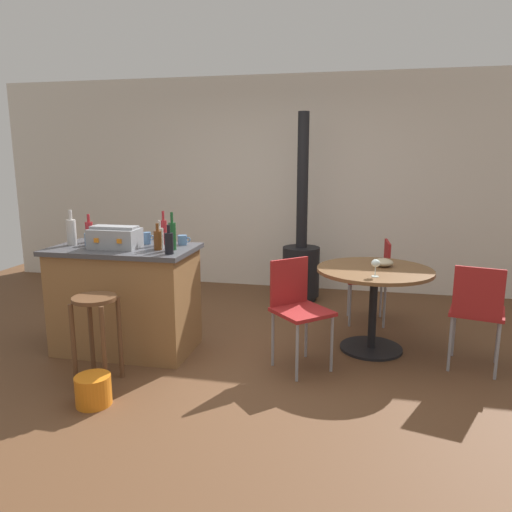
{
  "coord_description": "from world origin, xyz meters",
  "views": [
    {
      "loc": [
        0.89,
        -3.63,
        1.7
      ],
      "look_at": [
        0.02,
        0.43,
        0.84
      ],
      "focal_mm": 34.03,
      "sensor_mm": 36.0,
      "label": 1
    }
  ],
  "objects": [
    {
      "name": "bottle_3",
      "position": [
        -0.8,
        0.35,
        1.05
      ],
      "size": [
        0.06,
        0.06,
        0.3
      ],
      "color": "maroon",
      "rests_on": "kitchen_island"
    },
    {
      "name": "ground_plane",
      "position": [
        0.0,
        0.0,
        0.0
      ],
      "size": [
        8.8,
        8.8,
        0.0
      ],
      "primitive_type": "plane",
      "color": "brown"
    },
    {
      "name": "bottle_4",
      "position": [
        -0.63,
        0.12,
        1.06
      ],
      "size": [
        0.06,
        0.06,
        0.32
      ],
      "color": "#194C23",
      "rests_on": "kitchen_island"
    },
    {
      "name": "cup_0",
      "position": [
        -0.63,
        0.36,
        0.98
      ],
      "size": [
        0.12,
        0.08,
        0.09
      ],
      "color": "#4C7099",
      "rests_on": "kitchen_island"
    },
    {
      "name": "serving_bowl",
      "position": [
        1.11,
        0.7,
        0.78
      ],
      "size": [
        0.18,
        0.18,
        0.07
      ],
      "primitive_type": "ellipsoid",
      "color": "tan",
      "rests_on": "dining_table"
    },
    {
      "name": "toolbox",
      "position": [
        -1.14,
        0.09,
        1.02
      ],
      "size": [
        0.41,
        0.25,
        0.19
      ],
      "color": "gray",
      "rests_on": "kitchen_island"
    },
    {
      "name": "folding_chair_far",
      "position": [
        1.06,
        1.35,
        0.51
      ],
      "size": [
        0.43,
        0.42,
        0.86
      ],
      "color": "maroon",
      "rests_on": "ground_plane"
    },
    {
      "name": "wood_stove",
      "position": [
        0.23,
        2.0,
        0.52
      ],
      "size": [
        0.44,
        0.45,
        2.2
      ],
      "color": "black",
      "rests_on": "ground_plane"
    },
    {
      "name": "kitchen_island",
      "position": [
        -1.1,
        0.15,
        0.47
      ],
      "size": [
        1.23,
        0.71,
        0.93
      ],
      "color": "olive",
      "rests_on": "ground_plane"
    },
    {
      "name": "wooden_stool",
      "position": [
        -1.0,
        -0.52,
        0.49
      ],
      "size": [
        0.32,
        0.32,
        0.68
      ],
      "color": "brown",
      "rests_on": "ground_plane"
    },
    {
      "name": "folding_chair_near",
      "position": [
        1.83,
        0.32,
        0.52
      ],
      "size": [
        0.49,
        0.49,
        0.88
      ],
      "color": "maroon",
      "rests_on": "ground_plane"
    },
    {
      "name": "bottle_2",
      "position": [
        -1.58,
        0.15,
        1.05
      ],
      "size": [
        0.08,
        0.08,
        0.31
      ],
      "color": "#B7B2AD",
      "rests_on": "kitchen_island"
    },
    {
      "name": "cup_2",
      "position": [
        -1.42,
        0.17,
        0.99
      ],
      "size": [
        0.12,
        0.08,
        0.11
      ],
      "color": "#4C7099",
      "rests_on": "kitchen_island"
    },
    {
      "name": "back_wall",
      "position": [
        0.0,
        2.62,
        1.35
      ],
      "size": [
        8.0,
        0.1,
        2.7
      ],
      "primitive_type": "cube",
      "color": "beige",
      "rests_on": "ground_plane"
    },
    {
      "name": "folding_chair_left",
      "position": [
        0.43,
        0.12,
        0.53
      ],
      "size": [
        0.57,
        0.57,
        0.88
      ],
      "color": "maroon",
      "rests_on": "ground_plane"
    },
    {
      "name": "bottle_1",
      "position": [
        -0.75,
        0.09,
        1.02
      ],
      "size": [
        0.07,
        0.07,
        0.22
      ],
      "color": "#603314",
      "rests_on": "kitchen_island"
    },
    {
      "name": "dining_table",
      "position": [
        1.04,
        0.59,
        0.57
      ],
      "size": [
        1.0,
        1.0,
        0.74
      ],
      "color": "black",
      "rests_on": "ground_plane"
    },
    {
      "name": "plastic_bucket",
      "position": [
        -0.87,
        -0.83,
        0.11
      ],
      "size": [
        0.25,
        0.25,
        0.21
      ],
      "primitive_type": "cylinder",
      "color": "orange",
      "rests_on": "ground_plane"
    },
    {
      "name": "bottle_5",
      "position": [
        -0.77,
        0.18,
        1.02
      ],
      "size": [
        0.06,
        0.06,
        0.24
      ],
      "color": "#B7B2AD",
      "rests_on": "kitchen_island"
    },
    {
      "name": "cup_1",
      "position": [
        -0.96,
        0.34,
        0.99
      ],
      "size": [
        0.11,
        0.07,
        0.1
      ],
      "color": "#4C7099",
      "rests_on": "kitchen_island"
    },
    {
      "name": "bottle_6",
      "position": [
        -1.51,
        0.31,
        1.03
      ],
      "size": [
        0.07,
        0.07,
        0.26
      ],
      "color": "maroon",
      "rests_on": "kitchen_island"
    },
    {
      "name": "bottle_0",
      "position": [
        -0.59,
        -0.06,
        1.02
      ],
      "size": [
        0.07,
        0.07,
        0.24
      ],
      "color": "black",
      "rests_on": "kitchen_island"
    },
    {
      "name": "wine_glass",
      "position": [
        1.03,
        0.3,
        0.85
      ],
      "size": [
        0.07,
        0.07,
        0.14
      ],
      "color": "silver",
      "rests_on": "dining_table"
    }
  ]
}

